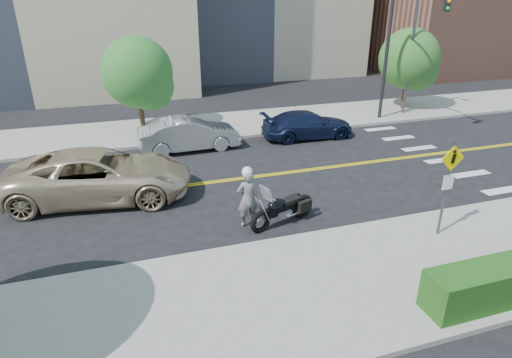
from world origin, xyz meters
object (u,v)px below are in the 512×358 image
Objects in this scene: parked_car_silver at (189,134)px; motorcyclist at (248,197)px; suv at (99,175)px; pedestrian_sign at (448,180)px; motorcycle at (283,202)px; parked_car_blue at (308,125)px.

motorcyclist is at bearing -177.96° from parked_car_silver.
motorcyclist is at bearing -119.76° from suv.
pedestrian_sign reaches higher than motorcyclist.
suv is 1.37× the size of parked_car_silver.
suv reaches higher than parked_car_silver.
motorcyclist reaches higher than parked_car_silver.
suv is at bearing 127.05° from motorcycle.
motorcyclist is at bearing 149.72° from motorcycle.
pedestrian_sign is at bearing -152.47° from parked_car_silver.
parked_car_silver is 1.00× the size of parked_car_blue.
pedestrian_sign is 10.56m from parked_car_blue.
parked_car_silver reaches higher than parked_car_blue.
motorcycle is at bearing 165.66° from motorcyclist.
pedestrian_sign is 12.08m from parked_car_silver.
motorcycle reaches higher than parked_car_blue.
suv is 1.37× the size of parked_car_blue.
motorcycle is 9.29m from parked_car_blue.
parked_car_blue is (10.21, 4.31, -0.22)m from suv.
pedestrian_sign is 0.46× the size of suv.
motorcyclist is 5.80m from suv.
suv is 11.08m from parked_car_blue.
parked_car_blue is at bearing 41.78° from motorcycle.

